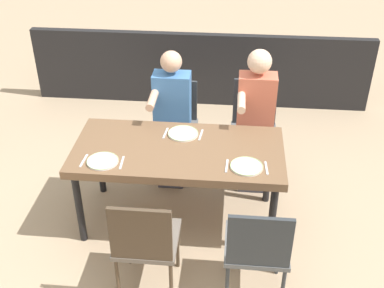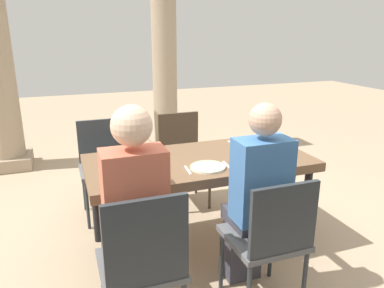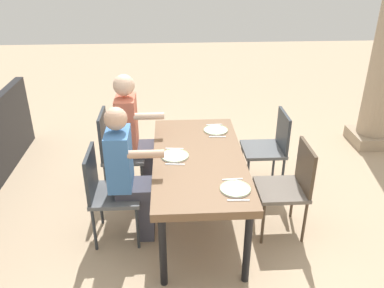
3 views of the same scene
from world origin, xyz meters
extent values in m
plane|color=tan|center=(0.00, 0.00, 0.00)|extent=(16.00, 16.00, 0.00)
cube|color=brown|center=(0.00, 0.00, 0.71)|extent=(1.70, 0.82, 0.07)
cylinder|color=black|center=(-0.77, 0.33, 0.34)|extent=(0.06, 0.06, 0.68)
cylinder|color=black|center=(0.77, 0.33, 0.34)|extent=(0.06, 0.06, 0.68)
cylinder|color=black|center=(-0.77, -0.33, 0.34)|extent=(0.06, 0.06, 0.68)
cylinder|color=black|center=(0.77, -0.33, 0.34)|extent=(0.06, 0.06, 0.68)
cube|color=#5B5E61|center=(-0.63, 0.75, 0.47)|extent=(0.44, 0.44, 0.04)
cube|color=#2D3338|center=(-0.63, 0.95, 0.68)|extent=(0.42, 0.03, 0.42)
cylinder|color=#2D3338|center=(-0.82, 0.56, 0.22)|extent=(0.03, 0.03, 0.45)
cylinder|color=#2D3338|center=(-0.44, 0.56, 0.22)|extent=(0.03, 0.03, 0.45)
cylinder|color=#2D3338|center=(-0.44, 0.94, 0.22)|extent=(0.03, 0.03, 0.45)
cube|color=#5B5E61|center=(-0.63, -0.75, 0.45)|extent=(0.44, 0.44, 0.04)
cube|color=#2D3338|center=(-0.63, -0.95, 0.69)|extent=(0.42, 0.03, 0.49)
cylinder|color=#2D3338|center=(-0.44, -0.56, 0.21)|extent=(0.03, 0.03, 0.43)
cylinder|color=#2D3338|center=(-0.82, -0.56, 0.21)|extent=(0.03, 0.03, 0.43)
cylinder|color=#2D3338|center=(-0.44, -0.94, 0.21)|extent=(0.03, 0.03, 0.43)
cylinder|color=#2D3338|center=(-0.82, -0.94, 0.21)|extent=(0.03, 0.03, 0.43)
cube|color=#6A6158|center=(0.14, 0.75, 0.45)|extent=(0.44, 0.44, 0.04)
cube|color=#473828|center=(0.14, 0.95, 0.67)|extent=(0.42, 0.03, 0.44)
cylinder|color=#473828|center=(-0.05, 0.56, 0.22)|extent=(0.03, 0.03, 0.43)
cylinder|color=#473828|center=(0.33, 0.56, 0.22)|extent=(0.03, 0.03, 0.43)
cylinder|color=#473828|center=(-0.05, 0.94, 0.22)|extent=(0.03, 0.03, 0.43)
cylinder|color=#473828|center=(0.33, 0.94, 0.22)|extent=(0.03, 0.03, 0.43)
cube|color=#5B5E61|center=(0.14, -0.75, 0.46)|extent=(0.44, 0.44, 0.04)
cube|color=#2D3338|center=(0.14, -0.95, 0.67)|extent=(0.42, 0.03, 0.44)
cylinder|color=#2D3338|center=(0.33, -0.56, 0.22)|extent=(0.03, 0.03, 0.44)
cylinder|color=#2D3338|center=(-0.05, -0.56, 0.22)|extent=(0.03, 0.03, 0.44)
cylinder|color=#2D3338|center=(0.33, -0.94, 0.22)|extent=(0.03, 0.03, 0.44)
cylinder|color=#2D3338|center=(-0.05, -0.94, 0.22)|extent=(0.03, 0.03, 0.44)
cube|color=#3F3F4C|center=(-0.63, -0.50, 0.23)|extent=(0.24, 0.14, 0.46)
cube|color=#3F3F4C|center=(-0.63, -0.59, 0.51)|extent=(0.28, 0.32, 0.10)
cube|color=#CC664C|center=(-0.63, -0.70, 0.83)|extent=(0.34, 0.20, 0.54)
sphere|color=beige|center=(-0.63, -0.70, 1.22)|extent=(0.21, 0.21, 0.21)
cylinder|color=beige|center=(-0.49, -0.46, 0.95)|extent=(0.07, 0.30, 0.07)
cube|color=#3F3F4C|center=(0.14, -0.49, 0.23)|extent=(0.24, 0.14, 0.46)
cube|color=#3F3F4C|center=(0.14, -0.58, 0.51)|extent=(0.28, 0.32, 0.10)
cube|color=#3F72B2|center=(0.14, -0.69, 0.82)|extent=(0.34, 0.20, 0.52)
sphere|color=tan|center=(0.14, -0.69, 1.19)|extent=(0.19, 0.19, 0.19)
cylinder|color=tan|center=(0.28, -0.45, 0.93)|extent=(0.07, 0.30, 0.07)
cube|color=black|center=(0.00, -2.23, 0.45)|extent=(4.10, 0.10, 0.90)
cylinder|color=white|center=(-0.55, 0.22, 0.75)|extent=(0.25, 0.25, 0.01)
torus|color=#A4C786|center=(-0.55, 0.22, 0.76)|extent=(0.25, 0.25, 0.01)
cube|color=silver|center=(-0.70, 0.22, 0.75)|extent=(0.03, 0.17, 0.01)
cube|color=silver|center=(-0.40, 0.22, 0.75)|extent=(0.02, 0.17, 0.01)
cylinder|color=white|center=(-0.02, -0.22, 0.75)|extent=(0.26, 0.26, 0.01)
torus|color=#A4C786|center=(-0.02, -0.22, 0.76)|extent=(0.26, 0.26, 0.01)
cube|color=silver|center=(-0.17, -0.22, 0.75)|extent=(0.03, 0.17, 0.01)
cube|color=silver|center=(0.13, -0.22, 0.75)|extent=(0.03, 0.17, 0.01)
cylinder|color=white|center=(0.56, 0.25, 0.75)|extent=(0.24, 0.24, 0.01)
torus|color=#A9CD91|center=(0.56, 0.25, 0.76)|extent=(0.25, 0.25, 0.01)
cube|color=silver|center=(0.41, 0.25, 0.75)|extent=(0.02, 0.17, 0.01)
cube|color=silver|center=(0.71, 0.25, 0.75)|extent=(0.02, 0.17, 0.01)
camera|label=1|loc=(-0.42, 3.25, 2.89)|focal=45.49mm
camera|label=2|loc=(-0.96, -2.50, 1.69)|focal=34.69mm
camera|label=3|loc=(3.18, -0.24, 2.48)|focal=37.47mm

